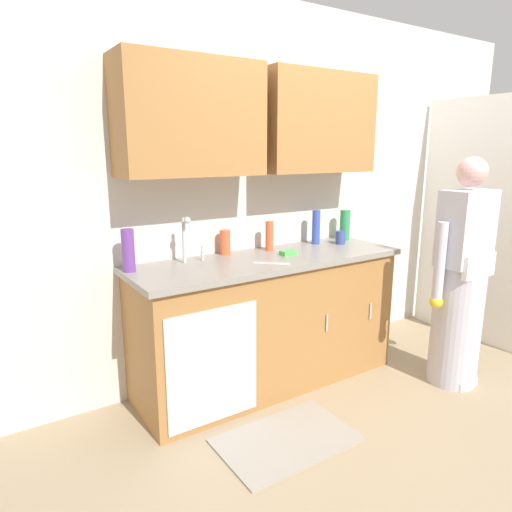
# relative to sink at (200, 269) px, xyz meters

# --- Properties ---
(ground_plane) EXTENTS (9.00, 9.00, 0.00)m
(ground_plane) POSITION_rel_sink_xyz_m (1.07, -0.71, -0.93)
(ground_plane) COLOR #998466
(kitchen_wall_with_uppers) EXTENTS (4.80, 0.44, 2.70)m
(kitchen_wall_with_uppers) POSITION_rel_sink_xyz_m (0.93, 0.29, 0.55)
(kitchen_wall_with_uppers) COLOR beige
(kitchen_wall_with_uppers) RESTS_ON ground
(closet_door_panel) EXTENTS (0.04, 1.10, 2.10)m
(closet_door_panel) POSITION_rel_sink_xyz_m (2.52, -0.31, 0.12)
(closet_door_panel) COLOR silver
(closet_door_panel) RESTS_ON ground
(counter_cabinet) EXTENTS (1.90, 0.62, 0.90)m
(counter_cabinet) POSITION_rel_sink_xyz_m (0.52, -0.01, -0.48)
(counter_cabinet) COLOR #9E6B38
(counter_cabinet) RESTS_ON ground
(countertop) EXTENTS (1.96, 0.66, 0.04)m
(countertop) POSITION_rel_sink_xyz_m (0.52, -0.01, -0.01)
(countertop) COLOR gray
(countertop) RESTS_ON counter_cabinet
(sink) EXTENTS (0.50, 0.36, 0.35)m
(sink) POSITION_rel_sink_xyz_m (0.00, 0.00, 0.00)
(sink) COLOR #B7BABF
(sink) RESTS_ON counter_cabinet
(person_at_sink) EXTENTS (0.55, 0.34, 1.62)m
(person_at_sink) POSITION_rel_sink_xyz_m (1.65, -0.74, -0.23)
(person_at_sink) COLOR white
(person_at_sink) RESTS_ON ground
(floor_mat) EXTENTS (0.80, 0.50, 0.01)m
(floor_mat) POSITION_rel_sink_xyz_m (0.21, -0.66, -0.92)
(floor_mat) COLOR gray
(floor_mat) RESTS_ON ground
(bottle_water_short) EXTENTS (0.08, 0.08, 0.25)m
(bottle_water_short) POSITION_rel_sink_xyz_m (1.40, 0.16, 0.14)
(bottle_water_short) COLOR #2D8C4C
(bottle_water_short) RESTS_ON countertop
(bottle_dish_liquid) EXTENTS (0.06, 0.06, 0.26)m
(bottle_dish_liquid) POSITION_rel_sink_xyz_m (1.09, 0.16, 0.15)
(bottle_dish_liquid) COLOR #334CB2
(bottle_dish_liquid) RESTS_ON countertop
(bottle_soap) EXTENTS (0.06, 0.06, 0.22)m
(bottle_soap) POSITION_rel_sink_xyz_m (0.64, 0.16, 0.12)
(bottle_soap) COLOR #E05933
(bottle_soap) RESTS_ON countertop
(bottle_water_tall) EXTENTS (0.07, 0.07, 0.17)m
(bottle_water_tall) POSITION_rel_sink_xyz_m (0.31, 0.22, 0.10)
(bottle_water_tall) COLOR #E05933
(bottle_water_tall) RESTS_ON countertop
(bottle_cleaner_spray) EXTENTS (0.08, 0.08, 0.26)m
(bottle_cleaner_spray) POSITION_rel_sink_xyz_m (-0.41, 0.13, 0.14)
(bottle_cleaner_spray) COLOR #66388C
(bottle_cleaner_spray) RESTS_ON countertop
(cup_by_sink) EXTENTS (0.08, 0.08, 0.10)m
(cup_by_sink) POSITION_rel_sink_xyz_m (1.25, 0.05, 0.07)
(cup_by_sink) COLOR #33478C
(cup_by_sink) RESTS_ON countertop
(knife_on_counter) EXTENTS (0.19, 0.18, 0.01)m
(knife_on_counter) POSITION_rel_sink_xyz_m (0.43, -0.18, 0.02)
(knife_on_counter) COLOR silver
(knife_on_counter) RESTS_ON countertop
(sponge) EXTENTS (0.11, 0.07, 0.03)m
(sponge) POSITION_rel_sink_xyz_m (0.67, -0.03, 0.03)
(sponge) COLOR #4CBF4C
(sponge) RESTS_ON countertop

